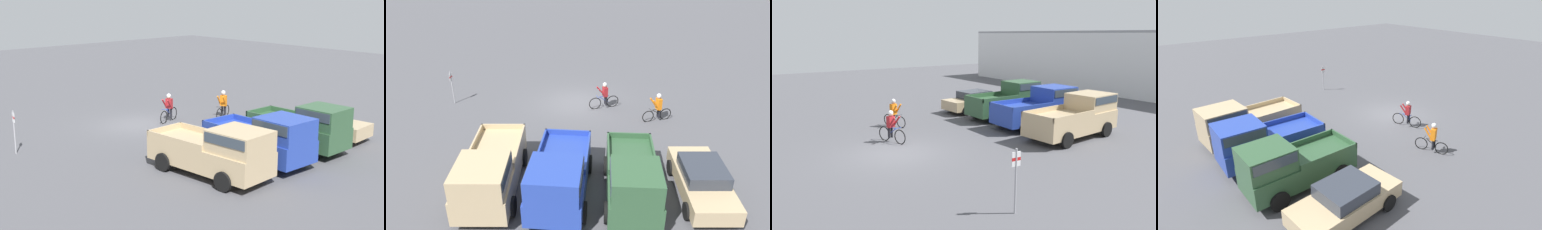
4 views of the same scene
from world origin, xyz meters
The scene contains 8 objects.
ground_plane centered at (0.00, 0.00, 0.00)m, with size 80.00×80.00×0.00m, color #4C4C51.
sedan_0 centered at (-5.69, 8.46, 0.73)m, with size 2.21×4.48×1.43m.
pickup_truck_0 centered at (-2.89, 9.21, 1.16)m, with size 2.17×4.83×2.28m.
pickup_truck_1 centered at (-0.08, 9.22, 1.15)m, with size 2.38×5.07×2.25m.
pickup_truck_2 centered at (2.68, 9.06, 1.13)m, with size 2.52×5.48×2.19m.
cyclist_0 centered at (-1.77, 0.58, 0.81)m, with size 1.76×0.71×1.64m.
cyclist_1 centered at (-4.73, 2.02, 0.83)m, with size 1.67×0.69×1.65m.
fire_lane_sign centered at (7.40, 0.56, 1.24)m, with size 0.06×0.30×2.04m.
Camera 1 is at (17.15, 23.60, 7.54)m, focal length 50.00 mm.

